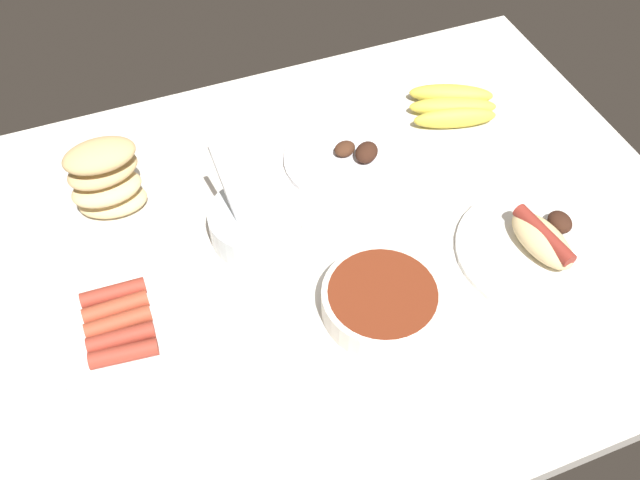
% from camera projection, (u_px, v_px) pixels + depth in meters
% --- Properties ---
extents(ground_plane, '(1.20, 0.90, 0.03)m').
position_uv_depth(ground_plane, '(322.00, 250.00, 1.15)').
color(ground_plane, silver).
extents(plate_hotdog_assembled, '(0.26, 0.26, 0.06)m').
position_uv_depth(plate_hotdog_assembled, '(540.00, 245.00, 1.12)').
color(plate_hotdog_assembled, white).
rests_on(plate_hotdog_assembled, ground_plane).
extents(plate_grilled_meat, '(0.22, 0.22, 0.04)m').
position_uv_depth(plate_grilled_meat, '(347.00, 158.00, 1.26)').
color(plate_grilled_meat, white).
rests_on(plate_grilled_meat, ground_plane).
extents(bowl_chili, '(0.18, 0.18, 0.05)m').
position_uv_depth(bowl_chili, '(382.00, 300.00, 1.04)').
color(bowl_chili, white).
rests_on(bowl_chili, ground_plane).
extents(bread_stack, '(0.12, 0.09, 0.14)m').
position_uv_depth(bread_stack, '(105.00, 179.00, 1.13)').
color(bread_stack, '#E5C689').
rests_on(bread_stack, ground_plane).
extents(plate_sausages, '(0.23, 0.23, 0.03)m').
position_uv_depth(plate_sausages, '(120.00, 327.00, 1.03)').
color(plate_sausages, white).
rests_on(plate_sausages, ground_plane).
extents(banana_bunch, '(0.18, 0.15, 0.04)m').
position_uv_depth(banana_bunch, '(453.00, 106.00, 1.33)').
color(banana_bunch, gold).
rests_on(banana_bunch, ground_plane).
extents(bowl_coleslaw, '(0.15, 0.15, 0.15)m').
position_uv_depth(bowl_coleslaw, '(257.00, 222.00, 1.13)').
color(bowl_coleslaw, silver).
rests_on(bowl_coleslaw, ground_plane).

